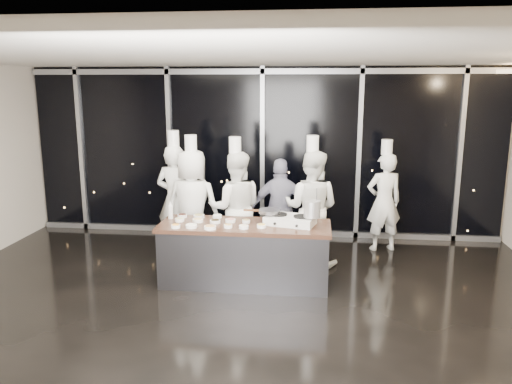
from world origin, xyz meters
TOP-DOWN VIEW (x-y plane):
  - ground at (0.00, 0.00)m, footprint 9.00×9.00m
  - room_shell at (0.18, 0.00)m, footprint 9.02×7.02m
  - window_wall at (0.00, 3.43)m, footprint 8.90×0.11m
  - demo_counter at (0.00, 0.90)m, footprint 2.46×0.86m
  - stove at (0.65, 0.97)m, footprint 0.77×0.58m
  - frying_pan at (0.34, 1.04)m, footprint 0.56×0.37m
  - stock_pot at (0.96, 0.88)m, footprint 0.28×0.28m
  - prep_bowls at (-0.50, 0.87)m, footprint 1.38×0.75m
  - squeeze_bottle at (-1.14, 1.07)m, footprint 0.07×0.07m
  - chef_far_left at (-1.35, 2.10)m, footprint 0.77×0.59m
  - chef_left at (-0.98, 1.77)m, footprint 0.97×0.69m
  - chef_center at (-0.26, 1.76)m, footprint 0.99×0.82m
  - guest at (0.45, 2.05)m, footprint 1.01×0.46m
  - chef_right at (0.95, 1.85)m, footprint 1.05×0.91m
  - chef_side at (2.20, 2.70)m, footprint 0.72×0.57m

SIDE VIEW (x-z plane):
  - ground at x=0.00m, z-range 0.00..0.00m
  - demo_counter at x=0.00m, z-range 0.00..0.90m
  - guest at x=0.45m, z-range 0.00..1.69m
  - chef_side at x=2.20m, z-range -0.10..1.86m
  - prep_bowls at x=-0.50m, z-range 0.90..0.95m
  - chef_center at x=-0.26m, z-range -0.11..1.96m
  - chef_left at x=-0.98m, z-range -0.11..1.98m
  - chef_right at x=0.95m, z-range -0.11..1.99m
  - chef_far_left at x=-1.35m, z-range -0.10..2.02m
  - stove at x=0.65m, z-range 0.89..1.03m
  - squeeze_bottle at x=-1.14m, z-range 0.89..1.16m
  - frying_pan at x=0.34m, z-range 1.04..1.09m
  - stock_pot at x=0.96m, z-range 1.04..1.27m
  - window_wall at x=0.00m, z-range 0.00..3.20m
  - room_shell at x=0.18m, z-range 0.64..3.85m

